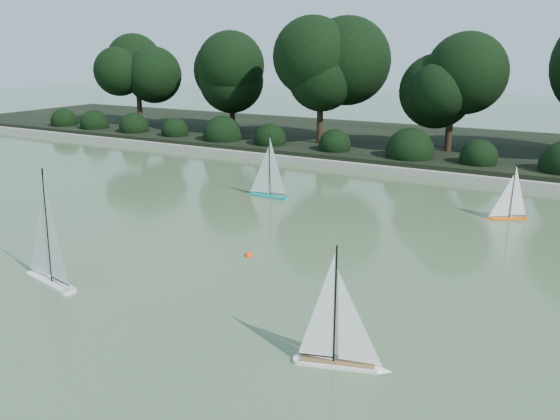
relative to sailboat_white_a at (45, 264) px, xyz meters
The scene contains 10 objects.
ground 2.11m from the sailboat_white_a, 13.95° to the left, with size 80.00×80.00×0.00m, color #445633.
pond_coping 9.72m from the sailboat_white_a, 77.96° to the left, with size 40.00×0.35×0.18m, color gray.
far_bank 13.66m from the sailboat_white_a, 81.46° to the left, with size 40.00×8.00×0.30m, color black.
tree_line 12.60m from the sailboat_white_a, 74.73° to the left, with size 26.31×3.93×4.39m.
shrub_hedge 10.60m from the sailboat_white_a, 78.97° to the left, with size 29.10×1.10×1.10m.
sailboat_white_a is the anchor object (origin of this frame).
sailboat_white_b 4.62m from the sailboat_white_a, ahead, with size 1.05×0.45×1.45m.
sailboat_orange 8.40m from the sailboat_white_a, 50.18° to the left, with size 0.82×0.53×1.20m.
sailboat_teal 5.68m from the sailboat_white_a, 86.55° to the left, with size 1.13×0.21×1.54m.
race_buoy 3.06m from the sailboat_white_a, 48.57° to the left, with size 0.14×0.14×0.14m, color #FF3A0D.
Camera 1 is at (4.45, -5.24, 3.22)m, focal length 35.00 mm.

